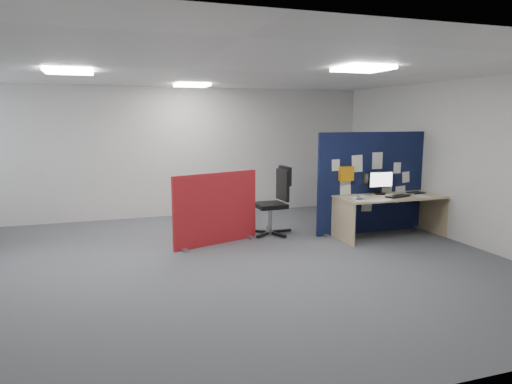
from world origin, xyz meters
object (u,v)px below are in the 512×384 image
object	(u,v)px
main_desk	(389,205)
red_divider	(216,209)
navy_divider	(373,183)
office_chair	(276,197)
monitor_main	(381,181)

from	to	relation	value
main_desk	red_divider	distance (m)	3.03
navy_divider	office_chair	xyz separation A→B (m)	(-1.70, 0.41, -0.23)
main_desk	office_chair	distance (m)	1.97
main_desk	office_chair	xyz separation A→B (m)	(-1.82, 0.76, 0.11)
monitor_main	office_chair	bearing A→B (deg)	164.15
navy_divider	office_chair	distance (m)	1.77
navy_divider	red_divider	xyz separation A→B (m)	(-2.88, 0.10, -0.33)
main_desk	monitor_main	bearing A→B (deg)	115.93
main_desk	monitor_main	size ratio (longest dim) A/B	4.08
red_divider	office_chair	distance (m)	1.22
navy_divider	office_chair	size ratio (longest dim) A/B	1.85
navy_divider	monitor_main	xyz separation A→B (m)	(0.04, -0.19, 0.05)
red_divider	office_chair	bearing A→B (deg)	-4.07
monitor_main	red_divider	size ratio (longest dim) A/B	0.31
red_divider	office_chair	world-z (taller)	office_chair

